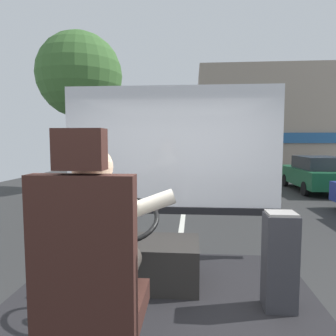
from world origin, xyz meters
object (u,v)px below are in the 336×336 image
driver_seat (91,289)px  steering_console (139,260)px  fare_box (280,261)px  bus_driver (97,242)px  parked_car_green (317,173)px

driver_seat → steering_console: bearing=90.0°
fare_box → bus_driver: bearing=-143.3°
steering_console → fare_box: 1.22m
parked_car_green → steering_console: bearing=-119.0°
bus_driver → parked_car_green: 12.17m
bus_driver → fare_box: (1.17, 0.87, -0.41)m
driver_seat → parked_car_green: size_ratio=0.36×
bus_driver → parked_car_green: bus_driver is taller
steering_console → parked_car_green: bearing=61.0°
fare_box → parked_car_green: bearing=67.2°
driver_seat → steering_console: driver_seat is taller
driver_seat → steering_console: size_ratio=1.25×
driver_seat → parked_car_green: driver_seat is taller
steering_console → driver_seat: bearing=-90.0°
driver_seat → bus_driver: driver_seat is taller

